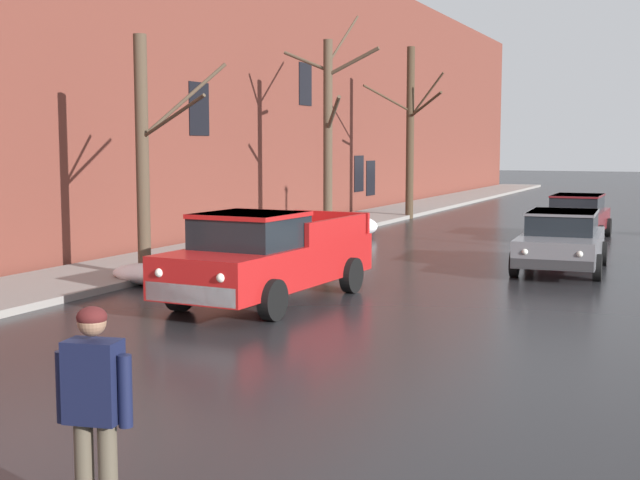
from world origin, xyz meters
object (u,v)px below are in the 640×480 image
bare_tree_second_along_sidewalk (145,156)px  sedan_maroon_parked_kerbside_mid (577,216)px  bare_tree_far_down_block (410,131)px  pickup_truck_red_approaching_near_lane (267,256)px  pedestrian_with_coffee (94,400)px  sedan_grey_parked_kerbside_close (562,239)px  bare_tree_mid_block (329,131)px

bare_tree_second_along_sidewalk → sedan_maroon_parked_kerbside_mid: (7.35, 12.97, -2.00)m
bare_tree_far_down_block → pickup_truck_red_approaching_near_lane: (3.52, -19.41, -2.70)m
bare_tree_second_along_sidewalk → pedestrian_with_coffee: 12.51m
bare_tree_second_along_sidewalk → sedan_grey_parked_kerbside_close: (7.98, 5.59, -2.00)m
pickup_truck_red_approaching_near_lane → bare_tree_mid_block: bearing=107.7°
bare_tree_second_along_sidewalk → sedan_grey_parked_kerbside_close: 9.94m
sedan_maroon_parked_kerbside_mid → pedestrian_with_coffee: bearing=-91.2°
pickup_truck_red_approaching_near_lane → pedestrian_with_coffee: bearing=-70.2°
bare_tree_second_along_sidewalk → bare_tree_mid_block: (-0.00, 9.97, 0.68)m
bare_tree_second_along_sidewalk → bare_tree_far_down_block: bare_tree_far_down_block is taller
bare_tree_far_down_block → pickup_truck_red_approaching_near_lane: 19.91m
bare_tree_far_down_block → sedan_grey_parked_kerbside_close: bearing=-57.9°
bare_tree_second_along_sidewalk → bare_tree_mid_block: bare_tree_mid_block is taller
pickup_truck_red_approaching_near_lane → sedan_grey_parked_kerbside_close: 8.01m
bare_tree_far_down_block → sedan_maroon_parked_kerbside_mid: (7.35, -5.37, -2.83)m
sedan_maroon_parked_kerbside_mid → sedan_grey_parked_kerbside_close: bearing=-85.1°
bare_tree_far_down_block → pedestrian_with_coffee: bare_tree_far_down_block is taller
sedan_maroon_parked_kerbside_mid → bare_tree_far_down_block: bearing=143.8°
sedan_maroon_parked_kerbside_mid → bare_tree_mid_block: bearing=-157.8°
pickup_truck_red_approaching_near_lane → sedan_maroon_parked_kerbside_mid: pickup_truck_red_approaching_near_lane is taller
bare_tree_second_along_sidewalk → pedestrian_with_coffee: (6.85, -10.32, -1.72)m
sedan_grey_parked_kerbside_close → pedestrian_with_coffee: bearing=-94.1°
pickup_truck_red_approaching_near_lane → pedestrian_with_coffee: size_ratio=3.09×
bare_tree_far_down_block → pickup_truck_red_approaching_near_lane: bare_tree_far_down_block is taller
bare_tree_mid_block → pickup_truck_red_approaching_near_lane: 11.87m
bare_tree_far_down_block → sedan_grey_parked_kerbside_close: size_ratio=1.55×
sedan_grey_parked_kerbside_close → pedestrian_with_coffee: (-1.13, -15.91, 0.28)m
bare_tree_mid_block → sedan_grey_parked_kerbside_close: (7.98, -4.39, -2.69)m
bare_tree_far_down_block → sedan_maroon_parked_kerbside_mid: bare_tree_far_down_block is taller
sedan_maroon_parked_kerbside_mid → bare_tree_second_along_sidewalk: bearing=-119.5°
bare_tree_mid_block → sedan_maroon_parked_kerbside_mid: size_ratio=1.67×
bare_tree_second_along_sidewalk → bare_tree_far_down_block: bearing=90.0°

